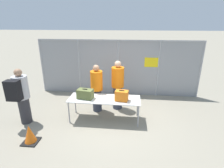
{
  "coord_description": "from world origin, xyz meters",
  "views": [
    {
      "loc": [
        0.52,
        -5.05,
        3.11
      ],
      "look_at": [
        -0.08,
        0.61,
        1.05
      ],
      "focal_mm": 28.0,
      "sensor_mm": 36.0,
      "label": 1
    }
  ],
  "objects_px": {
    "suitcase_olive": "(85,94)",
    "security_worker_far": "(118,85)",
    "traveler_hooded": "(21,95)",
    "security_worker_near": "(97,88)",
    "suitcase_orange": "(122,96)",
    "inspection_table": "(104,100)",
    "utility_trailer": "(129,72)",
    "traffic_cone": "(30,135)"
  },
  "relations": [
    {
      "from": "inspection_table",
      "to": "security_worker_near",
      "type": "distance_m",
      "value": 0.72
    },
    {
      "from": "suitcase_orange",
      "to": "traveler_hooded",
      "type": "height_order",
      "value": "traveler_hooded"
    },
    {
      "from": "inspection_table",
      "to": "security_worker_near",
      "type": "relative_size",
      "value": 1.34
    },
    {
      "from": "suitcase_orange",
      "to": "traffic_cone",
      "type": "bearing_deg",
      "value": -151.42
    },
    {
      "from": "utility_trailer",
      "to": "traveler_hooded",
      "type": "bearing_deg",
      "value": -123.03
    },
    {
      "from": "traveler_hooded",
      "to": "security_worker_near",
      "type": "height_order",
      "value": "traveler_hooded"
    },
    {
      "from": "traveler_hooded",
      "to": "traffic_cone",
      "type": "relative_size",
      "value": 3.48
    },
    {
      "from": "inspection_table",
      "to": "suitcase_olive",
      "type": "xyz_separation_m",
      "value": [
        -0.61,
        -0.04,
        0.2
      ]
    },
    {
      "from": "suitcase_olive",
      "to": "traffic_cone",
      "type": "xyz_separation_m",
      "value": [
        -1.22,
        -1.34,
        -0.68
      ]
    },
    {
      "from": "inspection_table",
      "to": "traveler_hooded",
      "type": "bearing_deg",
      "value": -168.84
    },
    {
      "from": "suitcase_orange",
      "to": "security_worker_near",
      "type": "relative_size",
      "value": 0.25
    },
    {
      "from": "utility_trailer",
      "to": "security_worker_far",
      "type": "bearing_deg",
      "value": -95.76
    },
    {
      "from": "security_worker_near",
      "to": "security_worker_far",
      "type": "xyz_separation_m",
      "value": [
        0.72,
        0.27,
        0.05
      ]
    },
    {
      "from": "traveler_hooded",
      "to": "security_worker_far",
      "type": "distance_m",
      "value": 3.17
    },
    {
      "from": "traveler_hooded",
      "to": "utility_trailer",
      "type": "distance_m",
      "value": 5.96
    },
    {
      "from": "security_worker_far",
      "to": "utility_trailer",
      "type": "relative_size",
      "value": 0.46
    },
    {
      "from": "suitcase_orange",
      "to": "suitcase_olive",
      "type": "bearing_deg",
      "value": 178.05
    },
    {
      "from": "suitcase_olive",
      "to": "security_worker_far",
      "type": "relative_size",
      "value": 0.3
    },
    {
      "from": "traveler_hooded",
      "to": "traffic_cone",
      "type": "distance_m",
      "value": 1.34
    },
    {
      "from": "suitcase_orange",
      "to": "security_worker_far",
      "type": "xyz_separation_m",
      "value": [
        -0.19,
        0.95,
        0.02
      ]
    },
    {
      "from": "suitcase_olive",
      "to": "security_worker_far",
      "type": "xyz_separation_m",
      "value": [
        0.97,
        0.91,
        0.03
      ]
    },
    {
      "from": "security_worker_near",
      "to": "utility_trailer",
      "type": "xyz_separation_m",
      "value": [
        1.09,
        3.88,
        -0.46
      ]
    },
    {
      "from": "traffic_cone",
      "to": "security_worker_far",
      "type": "bearing_deg",
      "value": 45.7
    },
    {
      "from": "inspection_table",
      "to": "security_worker_near",
      "type": "xyz_separation_m",
      "value": [
        -0.36,
        0.6,
        0.18
      ]
    },
    {
      "from": "suitcase_orange",
      "to": "security_worker_far",
      "type": "relative_size",
      "value": 0.24
    },
    {
      "from": "suitcase_olive",
      "to": "security_worker_near",
      "type": "bearing_deg",
      "value": 68.43
    },
    {
      "from": "security_worker_far",
      "to": "utility_trailer",
      "type": "xyz_separation_m",
      "value": [
        0.36,
        3.61,
        -0.51
      ]
    },
    {
      "from": "suitcase_orange",
      "to": "traveler_hooded",
      "type": "distance_m",
      "value": 3.09
    },
    {
      "from": "traffic_cone",
      "to": "utility_trailer",
      "type": "bearing_deg",
      "value": 66.43
    },
    {
      "from": "traffic_cone",
      "to": "security_worker_near",
      "type": "bearing_deg",
      "value": 53.37
    },
    {
      "from": "inspection_table",
      "to": "suitcase_olive",
      "type": "bearing_deg",
      "value": -176.2
    },
    {
      "from": "suitcase_olive",
      "to": "utility_trailer",
      "type": "height_order",
      "value": "suitcase_olive"
    },
    {
      "from": "suitcase_olive",
      "to": "security_worker_far",
      "type": "distance_m",
      "value": 1.33
    },
    {
      "from": "suitcase_orange",
      "to": "traveler_hooded",
      "type": "bearing_deg",
      "value": -172.31
    },
    {
      "from": "suitcase_orange",
      "to": "security_worker_near",
      "type": "bearing_deg",
      "value": 143.48
    },
    {
      "from": "utility_trailer",
      "to": "traffic_cone",
      "type": "bearing_deg",
      "value": -113.57
    },
    {
      "from": "traveler_hooded",
      "to": "security_worker_far",
      "type": "bearing_deg",
      "value": 30.9
    },
    {
      "from": "utility_trailer",
      "to": "traffic_cone",
      "type": "relative_size",
      "value": 7.59
    },
    {
      "from": "security_worker_near",
      "to": "security_worker_far",
      "type": "distance_m",
      "value": 0.77
    },
    {
      "from": "security_worker_far",
      "to": "utility_trailer",
      "type": "height_order",
      "value": "security_worker_far"
    },
    {
      "from": "traffic_cone",
      "to": "traveler_hooded",
      "type": "bearing_deg",
      "value": 127.36
    },
    {
      "from": "traveler_hooded",
      "to": "security_worker_near",
      "type": "xyz_separation_m",
      "value": [
        2.15,
        1.09,
        -0.1
      ]
    }
  ]
}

